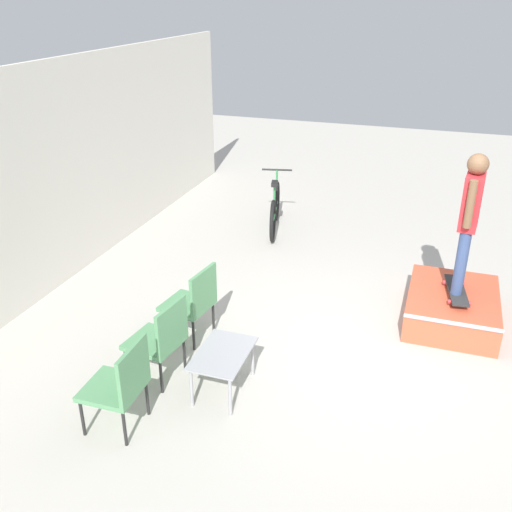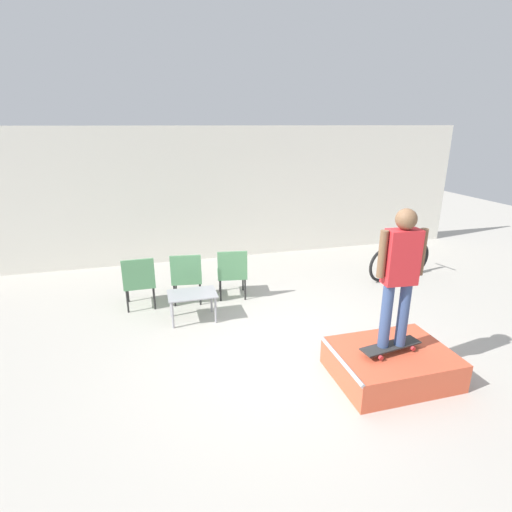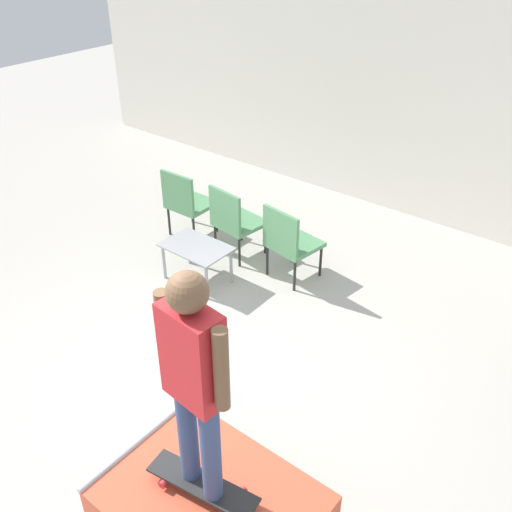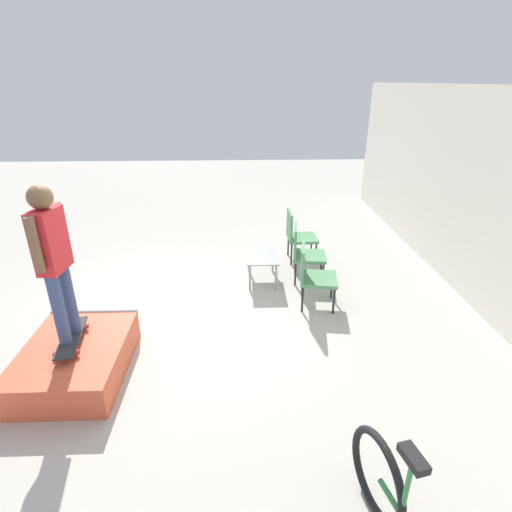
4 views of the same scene
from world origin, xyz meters
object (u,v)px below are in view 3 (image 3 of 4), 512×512
object	(u,v)px
person_skater	(194,374)
patio_chair_right	(289,240)
coffee_table	(196,251)
patio_chair_left	(186,201)
skate_ramp_box	(211,510)
skateboard_on_ramp	(202,484)
patio_chair_center	(234,219)

from	to	relation	value
person_skater	patio_chair_right	distance (m)	3.34
person_skater	coffee_table	size ratio (longest dim) A/B	2.20
coffee_table	patio_chair_left	xyz separation A→B (m)	(-0.81, 0.68, 0.12)
patio_chair_left	skate_ramp_box	bearing A→B (deg)	135.15
skate_ramp_box	skateboard_on_ramp	world-z (taller)	skateboard_on_ramp
person_skater	patio_chair_left	distance (m)	4.26
coffee_table	skateboard_on_ramp	bearing A→B (deg)	-45.81
coffee_table	skate_ramp_box	bearing A→B (deg)	-45.00
patio_chair_left	patio_chair_right	bearing A→B (deg)	178.92
skateboard_on_ramp	patio_chair_center	size ratio (longest dim) A/B	0.89
patio_chair_left	patio_chair_center	bearing A→B (deg)	178.94
patio_chair_right	patio_chair_center	bearing A→B (deg)	8.43
person_skater	skate_ramp_box	bearing A→B (deg)	28.41
skate_ramp_box	person_skater	distance (m)	1.28
patio_chair_center	skate_ramp_box	bearing A→B (deg)	134.95
skate_ramp_box	patio_chair_center	distance (m)	3.65
skateboard_on_ramp	person_skater	size ratio (longest dim) A/B	0.49
patio_chair_left	patio_chair_right	size ratio (longest dim) A/B	1.00
person_skater	patio_chair_right	bearing A→B (deg)	120.37
person_skater	coffee_table	distance (m)	3.28
person_skater	patio_chair_right	xyz separation A→B (m)	(-1.36, 2.90, -0.94)
skate_ramp_box	person_skater	size ratio (longest dim) A/B	0.86
coffee_table	patio_chair_center	bearing A→B (deg)	91.03
patio_chair_left	patio_chair_right	distance (m)	1.61
skate_ramp_box	skateboard_on_ramp	xyz separation A→B (m)	(-0.04, -0.02, 0.27)
patio_chair_center	coffee_table	bearing A→B (deg)	98.47
patio_chair_center	person_skater	bearing A→B (deg)	134.23
person_skater	coffee_table	bearing A→B (deg)	139.46
skateboard_on_ramp	patio_chair_right	xyz separation A→B (m)	(-1.36, 2.90, 0.06)
coffee_table	person_skater	bearing A→B (deg)	-45.81
coffee_table	patio_chair_center	world-z (taller)	patio_chair_center
skateboard_on_ramp	patio_chair_right	size ratio (longest dim) A/B	0.89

